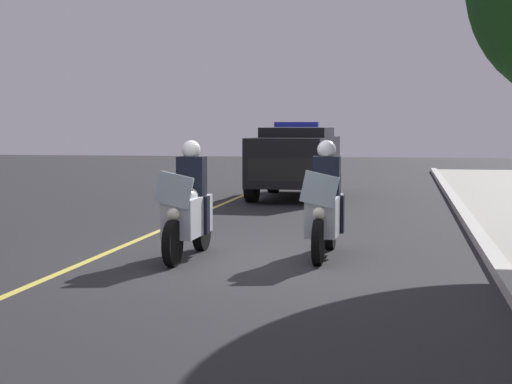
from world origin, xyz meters
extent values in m
plane|color=#28282B|center=(0.00, 0.00, 0.00)|extent=(80.00, 80.00, 0.00)
cube|color=#B7B5AD|center=(0.00, 3.53, 0.07)|extent=(48.00, 0.24, 0.15)
cube|color=#E0D14C|center=(0.00, -2.16, 0.00)|extent=(48.00, 0.12, 0.01)
cylinder|color=black|center=(0.77, -0.84, 0.32)|extent=(0.64, 0.13, 0.64)
cylinder|color=black|center=(-0.73, -0.81, 0.32)|extent=(0.64, 0.15, 0.64)
cube|color=silver|center=(0.04, -0.82, 0.62)|extent=(1.21, 0.46, 0.56)
ellipsoid|color=silver|center=(0.09, -0.82, 0.92)|extent=(0.57, 0.33, 0.24)
cube|color=silver|center=(0.67, -0.83, 1.05)|extent=(0.07, 0.56, 0.53)
sphere|color=#F9F4CC|center=(0.73, -0.84, 0.72)|extent=(0.17, 0.17, 0.17)
sphere|color=red|center=(0.54, -0.99, 0.98)|extent=(0.09, 0.09, 0.09)
sphere|color=#1933F2|center=(0.55, -0.67, 0.98)|extent=(0.09, 0.09, 0.09)
cube|color=black|center=(-0.19, -0.82, 1.18)|extent=(0.29, 0.41, 0.60)
cube|color=black|center=(-0.12, -0.62, 0.62)|extent=(0.18, 0.14, 0.56)
cube|color=black|center=(-0.13, -1.02, 0.62)|extent=(0.18, 0.14, 0.56)
sphere|color=white|center=(-0.17, -0.82, 1.58)|extent=(0.28, 0.28, 0.28)
cylinder|color=black|center=(0.29, 1.12, 0.32)|extent=(0.64, 0.13, 0.64)
cylinder|color=black|center=(-1.21, 1.15, 0.32)|extent=(0.64, 0.15, 0.64)
cube|color=silver|center=(-0.44, 1.13, 0.62)|extent=(1.21, 0.46, 0.56)
ellipsoid|color=silver|center=(-0.39, 1.13, 0.92)|extent=(0.57, 0.33, 0.24)
cube|color=silver|center=(0.19, 1.12, 1.05)|extent=(0.07, 0.56, 0.53)
sphere|color=#F9F4CC|center=(0.25, 1.12, 0.72)|extent=(0.17, 0.17, 0.17)
sphere|color=red|center=(0.06, 0.96, 0.98)|extent=(0.09, 0.09, 0.09)
sphere|color=#1933F2|center=(0.06, 1.28, 0.98)|extent=(0.09, 0.09, 0.09)
cube|color=black|center=(-0.67, 1.14, 1.18)|extent=(0.29, 0.41, 0.60)
cube|color=black|center=(-0.61, 1.34, 0.62)|extent=(0.18, 0.14, 0.56)
cube|color=black|center=(-0.61, 0.94, 0.62)|extent=(0.18, 0.14, 0.56)
sphere|color=silver|center=(-0.65, 1.14, 1.58)|extent=(0.28, 0.28, 0.28)
cube|color=black|center=(-10.30, -0.61, 1.02)|extent=(4.93, 1.99, 1.24)
cube|color=black|center=(-10.60, -0.61, 1.72)|extent=(2.43, 1.79, 0.36)
cube|color=#2633D8|center=(-10.40, -0.61, 1.98)|extent=(0.30, 1.21, 0.14)
cube|color=black|center=(-7.90, -0.66, 0.88)|extent=(0.15, 1.62, 0.56)
cylinder|color=black|center=(-8.73, 0.26, 0.40)|extent=(0.81, 0.29, 0.80)
cylinder|color=black|center=(-8.77, -1.54, 0.40)|extent=(0.81, 0.29, 0.80)
cylinder|color=black|center=(-11.83, 0.32, 0.40)|extent=(0.81, 0.29, 0.80)
cylinder|color=black|center=(-11.87, -1.48, 0.40)|extent=(0.81, 0.29, 0.80)
camera|label=1|loc=(11.30, 2.27, 1.92)|focal=56.31mm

